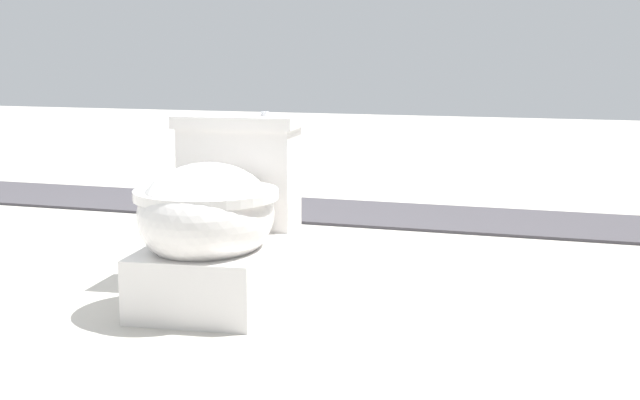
{
  "coord_description": "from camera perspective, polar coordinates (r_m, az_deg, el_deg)",
  "views": [
    {
      "loc": [
        2.38,
        1.18,
        0.7
      ],
      "look_at": [
        0.14,
        0.45,
        0.3
      ],
      "focal_mm": 50.0,
      "sensor_mm": 36.0,
      "label": 1
    }
  ],
  "objects": [
    {
      "name": "ground_plane",
      "position": [
        2.75,
        -8.17,
        -5.21
      ],
      "size": [
        14.0,
        14.0,
        0.0
      ],
      "primitive_type": "plane",
      "color": "#B7B2A8"
    },
    {
      "name": "gravel_strip",
      "position": [
        3.75,
        7.18,
        -1.11
      ],
      "size": [
        0.56,
        8.0,
        0.01
      ],
      "primitive_type": "cube",
      "color": "#423F44",
      "rests_on": "ground"
    },
    {
      "name": "toilet",
      "position": [
        2.51,
        -6.54,
        -1.45
      ],
      "size": [
        0.67,
        0.44,
        0.52
      ],
      "rotation": [
        0.0,
        0.0,
        0.11
      ],
      "color": "white",
      "rests_on": "ground"
    }
  ]
}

